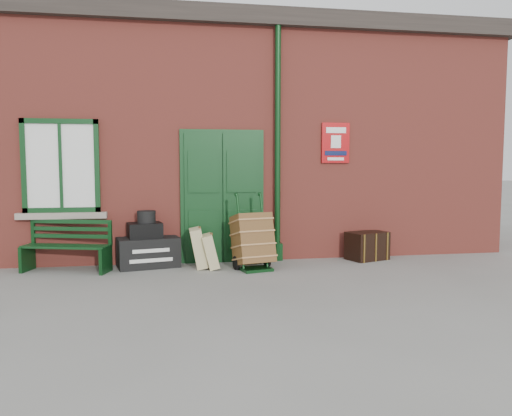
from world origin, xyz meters
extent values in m
plane|color=gray|center=(0.00, 0.00, 0.00)|extent=(80.00, 80.00, 0.00)
cube|color=#AE4438|center=(0.00, 3.50, 2.00)|extent=(10.00, 4.00, 4.00)
cube|color=#38302B|center=(0.00, 3.50, 4.15)|extent=(10.30, 4.30, 0.30)
cube|color=black|center=(-0.30, 1.46, 1.10)|extent=(1.42, 0.12, 2.32)
cube|color=white|center=(-2.90, 1.45, 1.65)|extent=(1.20, 0.08, 1.50)
cylinder|color=black|center=(0.65, 1.42, 2.00)|extent=(0.10, 0.10, 4.00)
cube|color=#AA0C0F|center=(1.70, 1.47, 2.05)|extent=(0.50, 0.03, 0.70)
cube|color=black|center=(-2.79, 1.08, 0.40)|extent=(1.39, 0.71, 0.04)
cube|color=black|center=(-2.74, 1.27, 0.65)|extent=(1.30, 0.40, 0.36)
cube|color=black|center=(-3.41, 1.26, 0.20)|extent=(0.16, 0.40, 0.40)
cube|color=black|center=(-2.17, 0.90, 0.20)|extent=(0.16, 0.40, 0.40)
cube|color=black|center=(-1.54, 1.25, 0.24)|extent=(1.06, 0.73, 0.49)
cube|color=black|center=(-1.59, 1.25, 0.61)|extent=(0.60, 0.49, 0.24)
cylinder|color=black|center=(-1.56, 1.25, 0.83)|extent=(0.35, 0.35, 0.19)
cube|color=tan|center=(-0.73, 1.05, 0.33)|extent=(0.30, 0.45, 0.66)
cube|color=tan|center=(-0.55, 0.95, 0.28)|extent=(0.29, 0.41, 0.57)
cube|color=black|center=(0.15, 0.66, 0.02)|extent=(0.53, 0.43, 0.05)
cylinder|color=black|center=(-0.09, 0.78, 0.60)|extent=(0.11, 0.33, 1.18)
cylinder|color=black|center=(0.31, 0.87, 0.60)|extent=(0.11, 0.33, 1.18)
cylinder|color=black|center=(-0.16, 0.78, 0.11)|extent=(0.10, 0.23, 0.22)
cylinder|color=black|center=(0.37, 0.90, 0.11)|extent=(0.10, 0.23, 0.22)
cube|color=brown|center=(0.11, 0.80, 0.48)|extent=(0.70, 0.74, 0.87)
cube|color=black|center=(2.23, 1.25, 0.24)|extent=(0.79, 0.64, 0.49)
camera|label=1|loc=(-1.16, -6.98, 1.67)|focal=35.00mm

